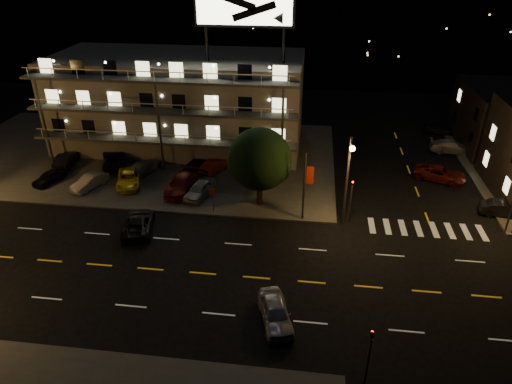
# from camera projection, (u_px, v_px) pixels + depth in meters

# --- Properties ---
(ground) EXTENTS (140.00, 140.00, 0.00)m
(ground) POSITION_uv_depth(u_px,v_px,m) (229.00, 275.00, 33.39)
(ground) COLOR black
(ground) RESTS_ON ground
(curb_nw) EXTENTS (44.00, 24.00, 0.15)m
(curb_nw) POSITION_uv_depth(u_px,v_px,m) (140.00, 155.00, 52.32)
(curb_nw) COLOR #3A3A38
(curb_nw) RESTS_ON ground
(motel) EXTENTS (28.00, 13.80, 18.10)m
(motel) POSITION_uv_depth(u_px,v_px,m) (180.00, 101.00, 52.73)
(motel) COLOR gray
(motel) RESTS_ON ground
(hill_backdrop) EXTENTS (120.00, 25.00, 24.00)m
(hill_backdrop) POSITION_uv_depth(u_px,v_px,m) (260.00, 1.00, 88.41)
(hill_backdrop) COLOR black
(hill_backdrop) RESTS_ON ground
(streetlight_nc) EXTENTS (0.44, 1.92, 8.00)m
(streetlight_nc) POSITION_uv_depth(u_px,v_px,m) (348.00, 174.00, 36.99)
(streetlight_nc) COLOR #2D2D30
(streetlight_nc) RESTS_ON ground
(signal_nw) EXTENTS (0.20, 0.27, 4.60)m
(signal_nw) POSITION_uv_depth(u_px,v_px,m) (351.00, 196.00, 38.56)
(signal_nw) COLOR #2D2D30
(signal_nw) RESTS_ON ground
(signal_sw) EXTENTS (0.20, 0.27, 4.60)m
(signal_sw) POSITION_uv_depth(u_px,v_px,m) (369.00, 354.00, 23.77)
(signal_sw) COLOR #2D2D30
(signal_sw) RESTS_ON ground
(banner_north) EXTENTS (0.83, 0.16, 6.40)m
(banner_north) POSITION_uv_depth(u_px,v_px,m) (305.00, 185.00, 38.50)
(banner_north) COLOR #2D2D30
(banner_north) RESTS_ON ground
(stop_sign) EXTENTS (0.91, 0.11, 2.61)m
(stop_sign) POSITION_uv_depth(u_px,v_px,m) (213.00, 196.00, 40.37)
(stop_sign) COLOR #2D2D30
(stop_sign) RESTS_ON ground
(tree) EXTENTS (5.85, 5.63, 7.37)m
(tree) POSITION_uv_depth(u_px,v_px,m) (259.00, 161.00, 40.21)
(tree) COLOR black
(tree) RESTS_ON curb_nw
(lot_car_0) EXTENTS (2.57, 3.87, 1.23)m
(lot_car_0) POSITION_uv_depth(u_px,v_px,m) (49.00, 177.00, 45.77)
(lot_car_0) COLOR black
(lot_car_0) RESTS_ON curb_nw
(lot_car_1) EXTENTS (2.78, 4.20, 1.31)m
(lot_car_1) POSITION_uv_depth(u_px,v_px,m) (90.00, 182.00, 44.79)
(lot_car_1) COLOR gray
(lot_car_1) RESTS_ON curb_nw
(lot_car_2) EXTENTS (3.61, 5.28, 1.34)m
(lot_car_2) POSITION_uv_depth(u_px,v_px,m) (129.00, 179.00, 45.33)
(lot_car_2) COLOR yellow
(lot_car_2) RESTS_ON curb_nw
(lot_car_3) EXTENTS (2.54, 5.46, 1.54)m
(lot_car_3) POSITION_uv_depth(u_px,v_px,m) (181.00, 184.00, 44.13)
(lot_car_3) COLOR #60170D
(lot_car_3) RESTS_ON curb_nw
(lot_car_4) EXTENTS (2.75, 4.49, 1.43)m
(lot_car_4) POSITION_uv_depth(u_px,v_px,m) (200.00, 190.00, 43.24)
(lot_car_4) COLOR gray
(lot_car_4) RESTS_ON curb_nw
(lot_car_5) EXTENTS (2.03, 4.40, 1.40)m
(lot_car_5) POSITION_uv_depth(u_px,v_px,m) (66.00, 160.00, 49.28)
(lot_car_5) COLOR black
(lot_car_5) RESTS_ON curb_nw
(lot_car_6) EXTENTS (4.42, 5.92, 1.50)m
(lot_car_6) POSITION_uv_depth(u_px,v_px,m) (115.00, 159.00, 49.32)
(lot_car_6) COLOR black
(lot_car_6) RESTS_ON curb_nw
(lot_car_7) EXTENTS (3.15, 4.76, 1.28)m
(lot_car_7) POSITION_uv_depth(u_px,v_px,m) (144.00, 167.00, 47.83)
(lot_car_7) COLOR gray
(lot_car_7) RESTS_ON curb_nw
(lot_car_8) EXTENTS (2.47, 3.86, 1.22)m
(lot_car_8) POSITION_uv_depth(u_px,v_px,m) (197.00, 164.00, 48.43)
(lot_car_8) COLOR black
(lot_car_8) RESTS_ON curb_nw
(lot_car_9) EXTENTS (2.78, 4.05, 1.26)m
(lot_car_9) POSITION_uv_depth(u_px,v_px,m) (214.00, 165.00, 48.13)
(lot_car_9) COLOR #60170D
(lot_car_9) RESTS_ON curb_nw
(side_car_0) EXTENTS (4.38, 2.22, 1.38)m
(side_car_0) POSITION_uv_depth(u_px,v_px,m) (505.00, 210.00, 40.33)
(side_car_0) COLOR black
(side_car_0) RESTS_ON ground
(side_car_1) EXTENTS (5.70, 4.24, 1.44)m
(side_car_1) POSITION_uv_depth(u_px,v_px,m) (440.00, 174.00, 46.55)
(side_car_1) COLOR #60170D
(side_car_1) RESTS_ON ground
(side_car_2) EXTENTS (5.16, 2.47, 1.45)m
(side_car_2) POSITION_uv_depth(u_px,v_px,m) (452.00, 147.00, 52.76)
(side_car_2) COLOR gray
(side_car_2) RESTS_ON ground
(side_car_3) EXTENTS (4.28, 2.50, 1.37)m
(side_car_3) POSITION_uv_depth(u_px,v_px,m) (440.00, 129.00, 58.01)
(side_car_3) COLOR black
(side_car_3) RESTS_ON ground
(road_car_east) EXTENTS (2.94, 4.71, 1.49)m
(road_car_east) POSITION_uv_depth(u_px,v_px,m) (275.00, 312.00, 29.02)
(road_car_east) COLOR gray
(road_car_east) RESTS_ON ground
(road_car_west) EXTENTS (3.38, 5.47, 1.41)m
(road_car_west) POSITION_uv_depth(u_px,v_px,m) (138.00, 223.00, 38.34)
(road_car_west) COLOR black
(road_car_west) RESTS_ON ground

